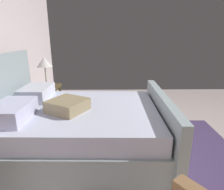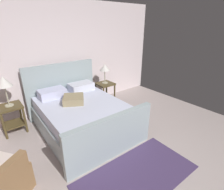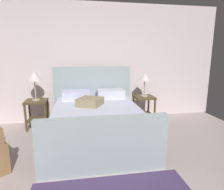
{
  "view_description": "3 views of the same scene",
  "coord_description": "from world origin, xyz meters",
  "px_view_note": "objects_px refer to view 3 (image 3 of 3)",
  "views": [
    {
      "loc": [
        -2.5,
        1.67,
        1.5
      ],
      "look_at": [
        0.11,
        1.63,
        0.69
      ],
      "focal_mm": 31.26,
      "sensor_mm": 36.0,
      "label": 1
    },
    {
      "loc": [
        -1.69,
        -0.85,
        2.14
      ],
      "look_at": [
        0.13,
        1.44,
        0.91
      ],
      "focal_mm": 27.74,
      "sensor_mm": 36.0,
      "label": 2
    },
    {
      "loc": [
        -0.54,
        -1.31,
        1.55
      ],
      "look_at": [
        0.04,
        1.8,
        0.88
      ],
      "focal_mm": 31.37,
      "sensor_mm": 36.0,
      "label": 3
    }
  ],
  "objects_px": {
    "table_lamp_right": "(145,78)",
    "nightstand_left": "(37,109)",
    "table_lamp_left": "(34,76)",
    "nightstand_right": "(144,105)",
    "bed": "(96,120)"
  },
  "relations": [
    {
      "from": "nightstand_right",
      "to": "table_lamp_left",
      "type": "bearing_deg",
      "value": 178.63
    },
    {
      "from": "bed",
      "to": "table_lamp_right",
      "type": "xyz_separation_m",
      "value": [
        1.17,
        0.73,
        0.67
      ]
    },
    {
      "from": "nightstand_right",
      "to": "nightstand_left",
      "type": "distance_m",
      "value": 2.34
    },
    {
      "from": "nightstand_right",
      "to": "table_lamp_left",
      "type": "distance_m",
      "value": 2.44
    },
    {
      "from": "bed",
      "to": "nightstand_left",
      "type": "relative_size",
      "value": 3.63
    },
    {
      "from": "bed",
      "to": "nightstand_left",
      "type": "height_order",
      "value": "bed"
    },
    {
      "from": "nightstand_left",
      "to": "table_lamp_left",
      "type": "distance_m",
      "value": 0.69
    },
    {
      "from": "bed",
      "to": "nightstand_left",
      "type": "xyz_separation_m",
      "value": [
        -1.17,
        0.79,
        0.05
      ]
    },
    {
      "from": "nightstand_left",
      "to": "table_lamp_right",
      "type": "bearing_deg",
      "value": -1.37
    },
    {
      "from": "nightstand_left",
      "to": "table_lamp_left",
      "type": "height_order",
      "value": "table_lamp_left"
    },
    {
      "from": "nightstand_right",
      "to": "nightstand_left",
      "type": "relative_size",
      "value": 1.0
    },
    {
      "from": "bed",
      "to": "nightstand_right",
      "type": "bearing_deg",
      "value": 32.03
    },
    {
      "from": "table_lamp_right",
      "to": "nightstand_left",
      "type": "height_order",
      "value": "table_lamp_right"
    },
    {
      "from": "table_lamp_left",
      "to": "bed",
      "type": "bearing_deg",
      "value": -33.95
    },
    {
      "from": "bed",
      "to": "table_lamp_right",
      "type": "distance_m",
      "value": 1.53
    }
  ]
}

